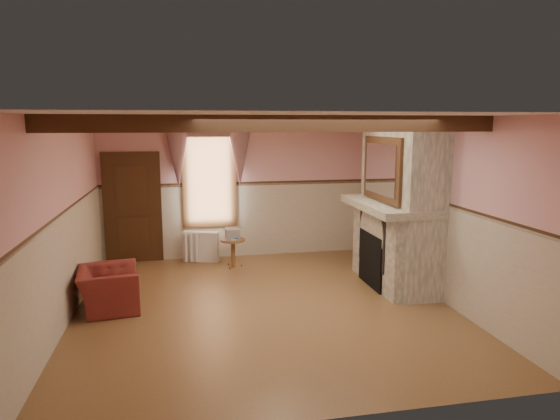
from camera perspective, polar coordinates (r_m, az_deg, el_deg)
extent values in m
cube|color=brown|center=(7.63, -1.89, -10.90)|extent=(5.50, 6.00, 0.01)
cube|color=silver|center=(7.14, -2.01, 10.63)|extent=(5.50, 6.00, 0.01)
cube|color=pink|center=(10.19, -4.70, 2.45)|extent=(5.50, 0.02, 2.80)
cube|color=pink|center=(4.40, 4.48, -7.33)|extent=(5.50, 0.02, 2.80)
cube|color=pink|center=(7.34, -23.65, -1.20)|extent=(0.02, 6.00, 2.80)
cube|color=pink|center=(8.16, 17.47, 0.20)|extent=(0.02, 6.00, 2.80)
cube|color=black|center=(8.57, 10.79, -5.57)|extent=(0.20, 0.95, 0.90)
imported|color=maroon|center=(7.81, -19.00, -8.54)|extent=(0.95, 1.06, 0.62)
cylinder|color=brown|center=(9.56, -5.38, -4.92)|extent=(0.49, 0.49, 0.55)
cube|color=#B7AD8C|center=(9.49, -5.47, -2.70)|extent=(0.26, 0.32, 0.20)
cube|color=white|center=(10.04, -9.02, -4.14)|extent=(0.72, 0.40, 0.60)
imported|color=brown|center=(8.23, 13.24, 0.92)|extent=(0.35, 0.35, 0.09)
cube|color=black|center=(9.02, 10.96, 2.13)|extent=(0.14, 0.24, 0.20)
cylinder|color=#B57233|center=(9.01, 10.98, 2.37)|extent=(0.11, 0.11, 0.28)
cylinder|color=#A8141B|center=(7.95, 14.19, 0.84)|extent=(0.06, 0.06, 0.16)
cylinder|color=gold|center=(8.03, 13.90, 0.80)|extent=(0.06, 0.06, 0.12)
cube|color=gray|center=(8.54, 13.64, 0.79)|extent=(0.85, 2.00, 2.80)
cube|color=gray|center=(8.47, 12.52, 0.49)|extent=(1.05, 2.05, 0.12)
cube|color=silver|center=(8.33, 11.51, 4.60)|extent=(0.06, 1.44, 1.04)
cube|color=black|center=(10.16, -16.47, 0.07)|extent=(1.10, 0.10, 2.10)
cube|color=white|center=(10.09, -8.09, 3.74)|extent=(1.06, 0.08, 2.02)
cube|color=gray|center=(9.95, -8.15, 7.12)|extent=(1.30, 0.14, 1.40)
cube|color=black|center=(5.96, -0.11, 9.84)|extent=(5.50, 0.18, 0.20)
cube|color=black|center=(8.33, -3.37, 9.81)|extent=(5.50, 0.18, 0.20)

